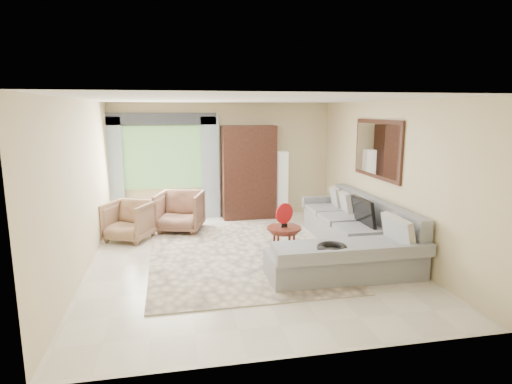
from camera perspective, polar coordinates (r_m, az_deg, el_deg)
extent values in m
plane|color=silver|center=(7.26, -1.41, -8.75)|extent=(6.00, 6.00, 0.00)
cube|color=beige|center=(7.42, -2.15, -8.23)|extent=(3.02, 4.02, 0.02)
cube|color=gray|center=(8.21, 11.90, -5.19)|extent=(0.90, 2.40, 0.40)
cube|color=gray|center=(6.55, 11.72, -9.36)|extent=(2.30, 0.80, 0.40)
cube|color=gray|center=(7.89, 15.51, -2.63)|extent=(0.20, 3.20, 0.50)
cube|color=gray|center=(9.29, 8.90, -1.24)|extent=(0.90, 0.16, 0.22)
cube|color=gray|center=(6.07, 13.49, -8.18)|extent=(2.30, 0.10, 0.18)
cube|color=black|center=(7.57, 14.18, -2.58)|extent=(0.14, 0.74, 0.48)
torus|color=black|center=(6.12, 10.10, -7.33)|extent=(0.43, 0.43, 0.09)
cylinder|color=#451812|center=(7.00, 3.77, -4.85)|extent=(0.56, 0.56, 0.04)
cylinder|color=#451812|center=(7.08, 3.74, -7.12)|extent=(0.37, 0.37, 0.51)
cylinder|color=#AC1114|center=(6.94, 3.79, -2.87)|extent=(0.32, 0.16, 0.34)
imported|color=#87654A|center=(8.47, -16.58, -3.71)|extent=(1.07, 1.08, 0.74)
imported|color=#8E614D|center=(8.84, -10.11, -2.58)|extent=(1.08, 1.10, 0.81)
imported|color=#999999|center=(9.57, -16.38, -2.52)|extent=(0.65, 0.61, 0.59)
cube|color=black|center=(9.71, -0.99, 2.66)|extent=(1.20, 0.55, 2.10)
cube|color=silver|center=(9.99, 3.47, 1.13)|extent=(0.24, 0.24, 1.50)
cube|color=#669E59|center=(9.77, -12.34, 4.52)|extent=(1.80, 0.04, 1.40)
cube|color=#9EB7CC|center=(9.79, -18.45, 2.75)|extent=(0.40, 0.08, 2.30)
cube|color=#9EB7CC|center=(9.74, -6.10, 3.22)|extent=(0.40, 0.08, 2.30)
cube|color=#1E232D|center=(9.64, -12.55, 9.50)|extent=(2.40, 0.12, 0.26)
cube|color=black|center=(8.00, 15.88, 5.52)|extent=(0.04, 1.70, 1.05)
cube|color=white|center=(7.98, 15.72, 5.52)|extent=(0.02, 1.54, 0.90)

